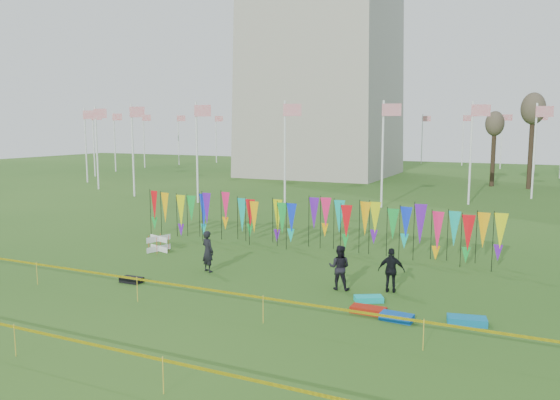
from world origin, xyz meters
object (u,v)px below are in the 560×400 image
at_px(box_kite, 159,244).
at_px(kite_bag_blue, 397,317).
at_px(person_right, 391,270).
at_px(kite_bag_red, 368,310).
at_px(person_left, 208,251).
at_px(kite_bag_black, 132,280).
at_px(person_mid, 339,267).
at_px(kite_bag_teal, 467,321).
at_px(kite_bag_turquoise, 369,299).

distance_m(box_kite, kite_bag_blue, 13.62).
relative_size(person_right, kite_bag_blue, 1.63).
distance_m(person_right, kite_bag_red, 2.69).
xyz_separation_m(person_left, kite_bag_blue, (8.60, -2.43, -0.77)).
relative_size(kite_bag_blue, kite_bag_black, 1.18).
xyz_separation_m(person_mid, kite_bag_teal, (4.80, -1.78, -0.73)).
relative_size(person_left, person_mid, 1.04).
bearing_deg(box_kite, kite_bag_blue, -19.63).
bearing_deg(kite_bag_black, kite_bag_turquoise, 10.30).
xyz_separation_m(person_mid, kite_bag_red, (1.74, -2.11, -0.74)).
bearing_deg(person_mid, kite_bag_blue, 131.82).
bearing_deg(person_mid, person_left, -7.50).
distance_m(person_mid, kite_bag_turquoise, 1.86).
height_order(kite_bag_turquoise, kite_bag_teal, kite_bag_teal).
height_order(person_mid, kite_bag_teal, person_mid).
distance_m(kite_bag_turquoise, kite_bag_black, 9.28).
distance_m(box_kite, kite_bag_teal, 15.40).
height_order(person_mid, kite_bag_red, person_mid).
bearing_deg(kite_bag_turquoise, kite_bag_black, -169.70).
height_order(person_mid, kite_bag_blue, person_mid).
xyz_separation_m(box_kite, kite_bag_red, (11.81, -4.29, -0.29)).
relative_size(kite_bag_blue, kite_bag_teal, 0.86).
bearing_deg(person_mid, kite_bag_turquoise, 139.09).
distance_m(box_kite, kite_bag_turquoise, 11.92).
distance_m(box_kite, person_mid, 10.32).
xyz_separation_m(kite_bag_red, kite_bag_black, (-9.45, -0.50, -0.00)).
xyz_separation_m(box_kite, kite_bag_turquoise, (11.49, -3.13, -0.30)).
height_order(person_right, kite_bag_blue, person_right).
bearing_deg(kite_bag_turquoise, person_mid, 146.21).
xyz_separation_m(person_mid, kite_bag_black, (-7.72, -2.61, -0.75)).
relative_size(box_kite, person_right, 0.47).
bearing_deg(person_right, kite_bag_red, 77.76).
bearing_deg(kite_bag_turquoise, person_left, 172.27).
relative_size(kite_bag_blue, kite_bag_red, 0.89).
bearing_deg(kite_bag_blue, kite_bag_black, -178.82).
distance_m(person_right, kite_bag_blue, 3.09).
xyz_separation_m(person_mid, person_right, (1.86, 0.48, -0.02)).
xyz_separation_m(person_left, person_mid, (5.86, -0.04, -0.03)).
relative_size(box_kite, kite_bag_blue, 0.78).
bearing_deg(kite_bag_blue, person_left, 164.22).
relative_size(person_mid, person_right, 1.02).
distance_m(person_right, kite_bag_turquoise, 1.66).
bearing_deg(kite_bag_teal, person_mid, 159.62).
xyz_separation_m(person_left, kite_bag_black, (-1.86, -2.65, -0.78)).
height_order(person_right, kite_bag_teal, person_right).
height_order(person_left, kite_bag_teal, person_left).
distance_m(kite_bag_turquoise, kite_bag_blue, 1.96).
xyz_separation_m(person_left, person_right, (7.71, 0.44, -0.05)).
relative_size(person_left, kite_bag_teal, 1.49).
bearing_deg(kite_bag_red, person_left, 164.21).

